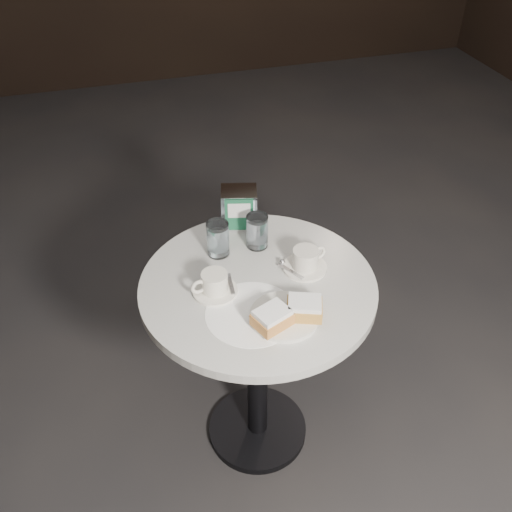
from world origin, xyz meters
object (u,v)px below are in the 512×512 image
(water_glass_left, at_px, (218,239))
(napkin_dispenser, at_px, (239,208))
(beignet_plate, at_px, (287,314))
(coffee_cup_right, at_px, (306,261))
(coffee_cup_left, at_px, (214,284))
(water_glass_right, at_px, (257,232))
(cafe_table, at_px, (258,329))

(water_glass_left, xyz_separation_m, napkin_dispenser, (0.10, 0.13, 0.01))
(beignet_plate, height_order, coffee_cup_right, coffee_cup_right)
(coffee_cup_left, distance_m, water_glass_right, 0.25)
(beignet_plate, xyz_separation_m, water_glass_left, (-0.11, 0.34, 0.03))
(coffee_cup_right, distance_m, water_glass_left, 0.28)
(cafe_table, relative_size, water_glass_right, 6.70)
(beignet_plate, relative_size, water_glass_left, 1.89)
(coffee_cup_left, height_order, napkin_dispenser, napkin_dispenser)
(coffee_cup_right, bearing_deg, water_glass_right, 110.52)
(beignet_plate, xyz_separation_m, coffee_cup_right, (0.13, 0.19, 0.01))
(napkin_dispenser, bearing_deg, beignet_plate, -74.79)
(water_glass_left, bearing_deg, coffee_cup_left, -106.99)
(coffee_cup_right, bearing_deg, beignet_plate, -137.96)
(cafe_table, relative_size, coffee_cup_right, 4.54)
(cafe_table, xyz_separation_m, beignet_plate, (0.03, -0.17, 0.22))
(water_glass_left, distance_m, water_glass_right, 0.13)
(beignet_plate, distance_m, water_glass_right, 0.35)
(coffee_cup_right, bearing_deg, cafe_table, 173.15)
(coffee_cup_left, bearing_deg, cafe_table, -8.04)
(beignet_plate, xyz_separation_m, water_glass_right, (0.02, 0.34, 0.03))
(cafe_table, xyz_separation_m, coffee_cup_left, (-0.13, -0.00, 0.23))
(water_glass_right, relative_size, napkin_dispenser, 0.83)
(coffee_cup_left, relative_size, water_glass_right, 1.36)
(coffee_cup_left, height_order, water_glass_right, water_glass_right)
(beignet_plate, bearing_deg, water_glass_left, 107.76)
(coffee_cup_right, xyz_separation_m, napkin_dispenser, (-0.13, 0.27, 0.04))
(beignet_plate, bearing_deg, water_glass_right, 87.02)
(cafe_table, bearing_deg, beignet_plate, -79.99)
(napkin_dispenser, bearing_deg, water_glass_left, -114.15)
(cafe_table, bearing_deg, napkin_dispenser, 85.53)
(coffee_cup_right, height_order, napkin_dispenser, napkin_dispenser)
(water_glass_right, xyz_separation_m, napkin_dispenser, (-0.03, 0.12, 0.01))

